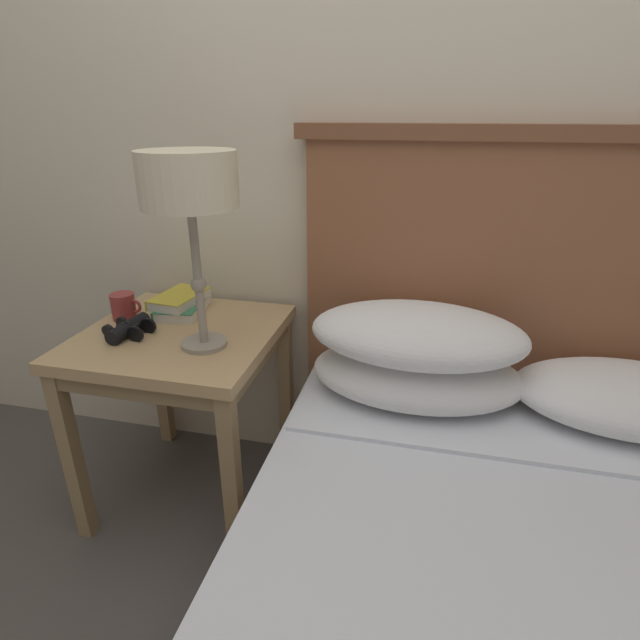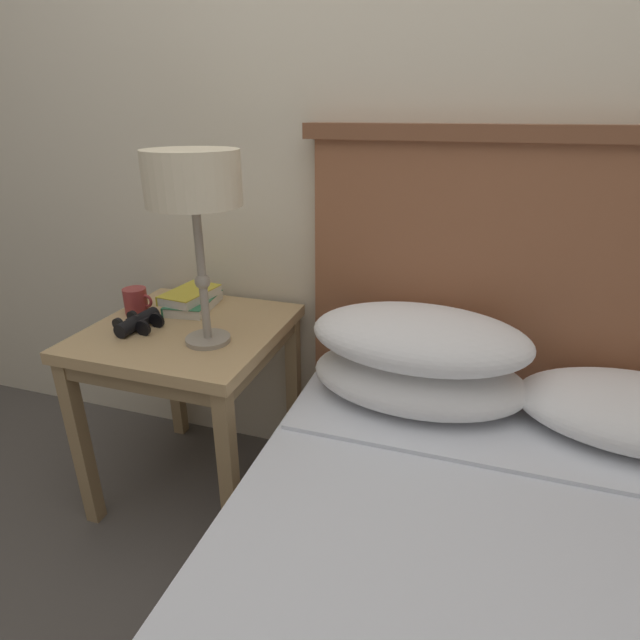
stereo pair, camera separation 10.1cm
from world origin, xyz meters
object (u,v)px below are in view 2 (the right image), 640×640
table_lamp (193,186)px  binoculars_pair (138,322)px  coffee_mug (136,301)px  book_on_nightstand (193,303)px  book_stacked_on_top (189,295)px  nightstand (189,350)px

table_lamp → binoculars_pair: bearing=176.6°
table_lamp → coffee_mug: table_lamp is taller
book_on_nightstand → book_stacked_on_top: 0.03m
nightstand → binoculars_pair: binoculars_pair is taller
book_on_nightstand → binoculars_pair: size_ratio=1.40×
book_stacked_on_top → book_on_nightstand: bearing=45.9°
book_stacked_on_top → binoculars_pair: size_ratio=1.29×
binoculars_pair → table_lamp: bearing=-3.4°
book_stacked_on_top → nightstand: bearing=-63.5°
book_on_nightstand → book_stacked_on_top: book_stacked_on_top is taller
book_on_nightstand → book_stacked_on_top: size_ratio=1.08×
book_stacked_on_top → coffee_mug: coffee_mug is taller
table_lamp → binoculars_pair: table_lamp is taller
book_stacked_on_top → coffee_mug: bearing=-148.6°
nightstand → table_lamp: 0.55m
nightstand → book_stacked_on_top: book_stacked_on_top is taller
book_on_nightstand → binoculars_pair: bearing=-107.9°
nightstand → coffee_mug: size_ratio=6.02×
coffee_mug → book_stacked_on_top: bearing=31.4°
book_stacked_on_top → coffee_mug: (-0.15, -0.09, -0.01)m
book_on_nightstand → binoculars_pair: (-0.07, -0.21, 0.01)m
book_on_nightstand → coffee_mug: size_ratio=2.19×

